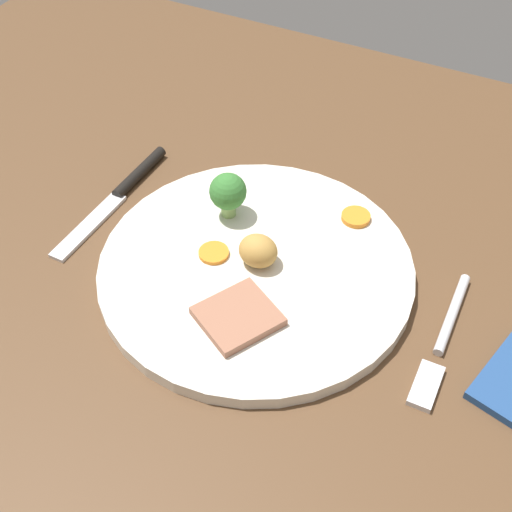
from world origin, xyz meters
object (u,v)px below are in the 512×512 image
object	(u,v)px
dinner_plate	(256,269)
meat_slice_main	(238,316)
carrot_coin_back	(214,253)
knife	(122,191)
carrot_coin_front	(356,217)
broccoli_floret	(228,193)
fork	(442,342)
roast_potato_left	(258,251)

from	to	relation	value
dinner_plate	meat_slice_main	distance (cm)	6.88
meat_slice_main	carrot_coin_back	xyz separation A→B (cm)	(5.65, -5.86, -0.20)
knife	carrot_coin_front	bearing A→B (deg)	105.42
carrot_coin_back	knife	xyz separation A→B (cm)	(13.70, -4.54, -1.15)
carrot_coin_back	broccoli_floret	bearing A→B (deg)	-75.83
fork	knife	xyz separation A→B (cm)	(35.74, -4.02, 0.06)
meat_slice_main	broccoli_floret	distance (cm)	13.66
knife	roast_potato_left	bearing A→B (deg)	79.85
meat_slice_main	knife	xyz separation A→B (cm)	(19.35, -10.40, -1.35)
carrot_coin_back	knife	bearing A→B (deg)	-18.35
roast_potato_left	carrot_coin_front	bearing A→B (deg)	-121.79
fork	knife	size ratio (longest dim) A/B	0.82
dinner_plate	carrot_coin_front	bearing A→B (deg)	-121.68
roast_potato_left	carrot_coin_front	xyz separation A→B (cm)	(-5.98, -9.64, -1.26)
roast_potato_left	fork	distance (cm)	18.05
dinner_plate	broccoli_floret	size ratio (longest dim) A/B	6.12
roast_potato_left	carrot_coin_back	bearing A→B (deg)	13.04
meat_slice_main	broccoli_floret	bearing A→B (deg)	-58.33
meat_slice_main	roast_potato_left	world-z (taller)	roast_potato_left
fork	knife	world-z (taller)	knife
dinner_plate	carrot_coin_front	size ratio (longest dim) A/B	10.22
broccoli_floret	knife	distance (cm)	12.90
roast_potato_left	broccoli_floret	world-z (taller)	broccoli_floret
meat_slice_main	carrot_coin_front	world-z (taller)	meat_slice_main
carrot_coin_front	fork	xyz separation A→B (cm)	(-11.89, 10.09, -1.27)
meat_slice_main	carrot_coin_back	world-z (taller)	meat_slice_main
meat_slice_main	carrot_coin_front	bearing A→B (deg)	-105.31
carrot_coin_front	knife	distance (cm)	24.64
roast_potato_left	knife	distance (cm)	18.40
carrot_coin_back	knife	distance (cm)	14.48
meat_slice_main	carrot_coin_front	distance (cm)	17.08
carrot_coin_front	carrot_coin_back	bearing A→B (deg)	46.24
fork	dinner_plate	bearing A→B (deg)	-91.65
carrot_coin_front	carrot_coin_back	size ratio (longest dim) A/B	1.00
dinner_plate	broccoli_floret	bearing A→B (deg)	-41.41
dinner_plate	roast_potato_left	size ratio (longest dim) A/B	7.98
carrot_coin_front	knife	bearing A→B (deg)	14.27
carrot_coin_back	dinner_plate	bearing A→B (deg)	-169.63
carrot_coin_back	knife	size ratio (longest dim) A/B	0.16
roast_potato_left	fork	bearing A→B (deg)	178.57
fork	knife	bearing A→B (deg)	-97.36
broccoli_floret	carrot_coin_front	bearing A→B (deg)	-156.50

